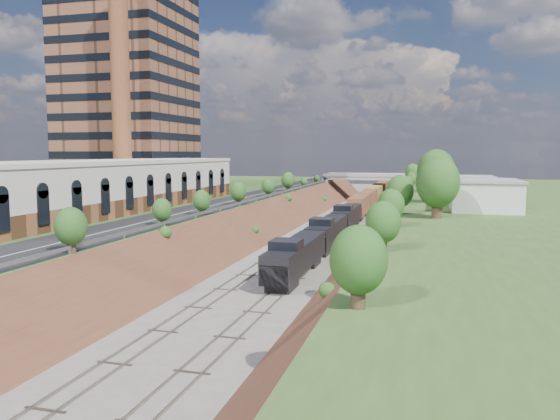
{
  "coord_description": "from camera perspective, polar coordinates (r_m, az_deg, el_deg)",
  "views": [
    {
      "loc": [
        15.91,
        -29.3,
        13.03
      ],
      "look_at": [
        -1.71,
        35.23,
        6.0
      ],
      "focal_mm": 35.0,
      "sensor_mm": 36.0,
      "label": 1
    }
  ],
  "objects": [
    {
      "name": "tree_left_crest",
      "position": [
        56.87,
        -13.99,
        -0.23
      ],
      "size": [
        2.45,
        2.45,
        3.55
      ],
      "color": "#473323",
      "rests_on": "platform_left"
    },
    {
      "name": "platform_left",
      "position": [
        102.36,
        -13.37,
        -0.07
      ],
      "size": [
        44.0,
        180.0,
        5.0
      ],
      "primitive_type": "cube",
      "color": "#355121",
      "rests_on": "ground"
    },
    {
      "name": "commercial_building",
      "position": [
        80.48,
        -17.84,
        2.49
      ],
      "size": [
        14.3,
        62.3,
        7.0
      ],
      "color": "brown",
      "rests_on": "platform_left"
    },
    {
      "name": "white_building_far",
      "position": [
        103.73,
        19.18,
        2.22
      ],
      "size": [
        8.0,
        10.0,
        3.6
      ],
      "primitive_type": "cube",
      "color": "silver",
      "rests_on": "platform_right"
    },
    {
      "name": "ground",
      "position": [
        35.79,
        -12.78,
        -15.5
      ],
      "size": [
        400.0,
        400.0,
        0.0
      ],
      "primitive_type": "plane",
      "color": "#6B665B",
      "rests_on": "ground"
    },
    {
      "name": "tree_right_large",
      "position": [
        69.4,
        16.17,
        2.75
      ],
      "size": [
        5.25,
        5.25,
        7.61
      ],
      "color": "#473323",
      "rests_on": "platform_right"
    },
    {
      "name": "rail_right_track",
      "position": [
        91.2,
        6.73,
        -2.2
      ],
      "size": [
        1.58,
        180.0,
        0.18
      ],
      "primitive_type": "cube",
      "color": "gray",
      "rests_on": "ground"
    },
    {
      "name": "guardrail",
      "position": [
        93.49,
        -1.76,
        1.41
      ],
      "size": [
        0.1,
        171.0,
        0.7
      ],
      "color": "#99999E",
      "rests_on": "platform_left"
    },
    {
      "name": "highrise_tower",
      "position": [
        119.35,
        -15.69,
        15.35
      ],
      "size": [
        22.0,
        22.0,
        53.9
      ],
      "color": "brown",
      "rests_on": "platform_left"
    },
    {
      "name": "white_building_near",
      "position": [
        81.87,
        20.55,
        1.39
      ],
      "size": [
        9.0,
        12.0,
        4.0
      ],
      "primitive_type": "cube",
      "color": "silver",
      "rests_on": "platform_right"
    },
    {
      "name": "overpass",
      "position": [
        152.35,
        9.27,
        2.87
      ],
      "size": [
        24.5,
        8.3,
        7.4
      ],
      "color": "gray",
      "rests_on": "ground"
    },
    {
      "name": "smokestack",
      "position": [
        100.56,
        -16.34,
        12.6
      ],
      "size": [
        3.2,
        3.2,
        40.0
      ],
      "primitive_type": "cylinder",
      "color": "brown",
      "rests_on": "platform_left"
    },
    {
      "name": "embankment_right",
      "position": [
        90.37,
        12.01,
        -2.42
      ],
      "size": [
        10.0,
        180.0,
        10.0
      ],
      "primitive_type": "cube",
      "rotation": [
        0.0,
        0.79,
        0.0
      ],
      "color": "brown",
      "rests_on": "ground"
    },
    {
      "name": "freight_train",
      "position": [
        133.03,
        9.48,
        1.4
      ],
      "size": [
        2.92,
        164.61,
        4.55
      ],
      "color": "black",
      "rests_on": "ground"
    },
    {
      "name": "platform_right",
      "position": [
        91.52,
        25.93,
        -1.21
      ],
      "size": [
        44.0,
        180.0,
        5.0
      ],
      "primitive_type": "cube",
      "color": "#355121",
      "rests_on": "ground"
    },
    {
      "name": "embankment_left",
      "position": [
        94.17,
        -1.49,
        -1.96
      ],
      "size": [
        10.0,
        180.0,
        10.0
      ],
      "primitive_type": "cube",
      "rotation": [
        0.0,
        0.79,
        0.0
      ],
      "color": "brown",
      "rests_on": "ground"
    },
    {
      "name": "rail_left_track",
      "position": [
        92.11,
        3.53,
        -2.09
      ],
      "size": [
        1.58,
        180.0,
        0.18
      ],
      "primitive_type": "cube",
      "color": "gray",
      "rests_on": "ground"
    },
    {
      "name": "road",
      "position": [
        94.99,
        -4.09,
        1.17
      ],
      "size": [
        8.0,
        180.0,
        0.1
      ],
      "primitive_type": "cube",
      "color": "black",
      "rests_on": "platform_left"
    }
  ]
}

